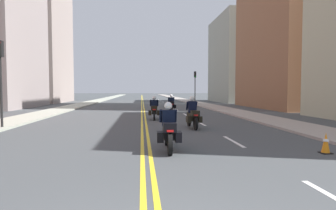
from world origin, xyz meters
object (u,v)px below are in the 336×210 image
Objects in this scene: motorcycle_2 at (154,110)px; traffic_light_near at (0,68)px; motorcycle_1 at (193,115)px; traffic_light_far at (195,82)px; motorcycle_0 at (168,131)px; motorcycle_3 at (171,105)px; traffic_cone_0 at (326,143)px.

traffic_light_near is (-7.86, -4.08, 2.44)m from motorcycle_2.
motorcycle_1 is 0.50× the size of traffic_light_far.
traffic_light_far reaches higher than motorcycle_0.
motorcycle_3 is at bearing 85.25° from motorcycle_0.
motorcycle_1 is 1.03× the size of motorcycle_3.
motorcycle_1 is at bearing -66.54° from motorcycle_2.
traffic_light_far is (4.65, 13.30, 2.46)m from motorcycle_3.
motorcycle_0 is at bearing -94.52° from motorcycle_3.
traffic_light_near reaches higher than motorcycle_1.
motorcycle_1 is 9.95m from traffic_light_near.
motorcycle_0 is 16.13m from motorcycle_3.
traffic_light_far is (4.67, 24.01, 2.44)m from motorcycle_1.
motorcycle_3 is 0.48× the size of traffic_light_far.
motorcycle_1 is at bearing 116.66° from traffic_cone_0.
traffic_cone_0 is at bearing -27.73° from traffic_light_near.
motorcycle_0 is at bearing -102.37° from traffic_light_far.
traffic_light_near reaches higher than motorcycle_0.
motorcycle_1 reaches higher than motorcycle_2.
motorcycle_1 is at bearing 73.31° from motorcycle_0.
motorcycle_0 is 1.02× the size of motorcycle_2.
traffic_light_far is at bearing 76.57° from motorcycle_1.
motorcycle_2 is 11.83m from traffic_cone_0.
traffic_light_far is at bearing 73.94° from motorcycle_2.
traffic_light_far is at bearing 79.21° from motorcycle_0.
motorcycle_0 is 5.60m from motorcycle_1.
traffic_light_near is at bearing 152.27° from traffic_cone_0.
motorcycle_1 is at bearing -88.32° from motorcycle_3.
motorcycle_0 reaches higher than motorcycle_2.
motorcycle_3 is at bearing 100.32° from traffic_cone_0.
traffic_light_near is (-9.64, 0.53, 2.41)m from motorcycle_1.
motorcycle_0 is at bearing -87.51° from motorcycle_2.
traffic_light_far reaches higher than motorcycle_1.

